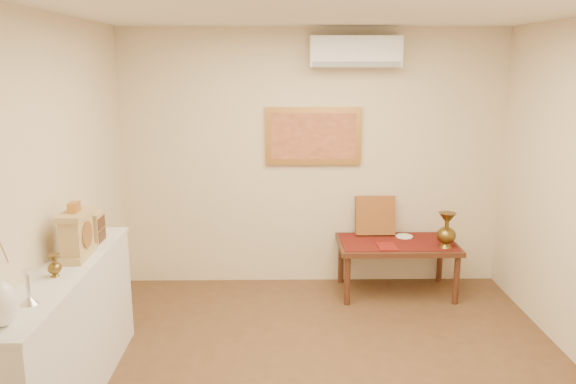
{
  "coord_description": "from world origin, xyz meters",
  "views": [
    {
      "loc": [
        -0.36,
        -3.58,
        2.34
      ],
      "look_at": [
        -0.28,
        1.15,
        1.25
      ],
      "focal_mm": 35.0,
      "sensor_mm": 36.0,
      "label": 1
    }
  ],
  "objects_px": {
    "display_ledge": "(68,337)",
    "mantel_clock": "(77,234)",
    "brass_urn_tall": "(447,226)",
    "wooden_chest": "(92,227)",
    "low_table": "(397,248)"
  },
  "relations": [
    {
      "from": "brass_urn_tall",
      "to": "mantel_clock",
      "type": "distance_m",
      "value": 3.43
    },
    {
      "from": "brass_urn_tall",
      "to": "mantel_clock",
      "type": "xyz_separation_m",
      "value": [
        -3.09,
        -1.44,
        0.38
      ]
    },
    {
      "from": "wooden_chest",
      "to": "low_table",
      "type": "xyz_separation_m",
      "value": [
        2.66,
        1.28,
        -0.62
      ]
    },
    {
      "from": "display_ledge",
      "to": "mantel_clock",
      "type": "height_order",
      "value": "mantel_clock"
    },
    {
      "from": "display_ledge",
      "to": "mantel_clock",
      "type": "relative_size",
      "value": 4.93
    },
    {
      "from": "brass_urn_tall",
      "to": "low_table",
      "type": "distance_m",
      "value": 0.56
    },
    {
      "from": "brass_urn_tall",
      "to": "mantel_clock",
      "type": "height_order",
      "value": "mantel_clock"
    },
    {
      "from": "mantel_clock",
      "to": "wooden_chest",
      "type": "relative_size",
      "value": 1.68
    },
    {
      "from": "display_ledge",
      "to": "mantel_clock",
      "type": "distance_m",
      "value": 0.71
    },
    {
      "from": "display_ledge",
      "to": "low_table",
      "type": "height_order",
      "value": "display_ledge"
    },
    {
      "from": "display_ledge",
      "to": "low_table",
      "type": "relative_size",
      "value": 1.68
    },
    {
      "from": "display_ledge",
      "to": "wooden_chest",
      "type": "distance_m",
      "value": 0.86
    },
    {
      "from": "display_ledge",
      "to": "wooden_chest",
      "type": "xyz_separation_m",
      "value": [
        0.02,
        0.6,
        0.61
      ]
    },
    {
      "from": "brass_urn_tall",
      "to": "low_table",
      "type": "bearing_deg",
      "value": 156.95
    },
    {
      "from": "brass_urn_tall",
      "to": "display_ledge",
      "type": "distance_m",
      "value": 3.56
    }
  ]
}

